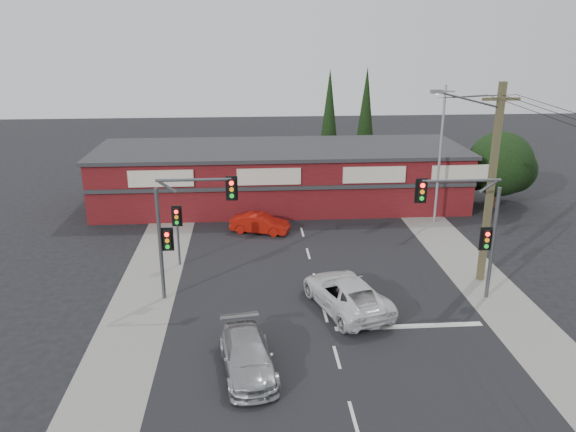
{
  "coord_description": "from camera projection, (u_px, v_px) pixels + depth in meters",
  "views": [
    {
      "loc": [
        -3.29,
        -22.68,
        12.34
      ],
      "look_at": [
        -1.46,
        3.0,
        3.69
      ],
      "focal_mm": 35.0,
      "sensor_mm": 36.0,
      "label": 1
    }
  ],
  "objects": [
    {
      "name": "traffic_mast_left",
      "position": [
        182.0,
        220.0,
        25.81
      ],
      "size": [
        3.77,
        0.27,
        5.97
      ],
      "color": "#47494C",
      "rests_on": "ground"
    },
    {
      "name": "utility_pole",
      "position": [
        489.0,
        178.0,
        27.27
      ],
      "size": [
        4.38,
        0.59,
        10.0
      ],
      "color": "brown",
      "rests_on": "ground"
    },
    {
      "name": "red_sedan",
      "position": [
        260.0,
        223.0,
        35.46
      ],
      "size": [
        3.94,
        2.4,
        1.22
      ],
      "primitive_type": "imported",
      "rotation": [
        0.0,
        0.0,
        1.25
      ],
      "color": "#A5140A",
      "rests_on": "ground"
    },
    {
      "name": "shop_building",
      "position": [
        281.0,
        175.0,
        40.91
      ],
      "size": [
        27.3,
        8.4,
        4.22
      ],
      "color": "#541014",
      "rests_on": "ground"
    },
    {
      "name": "pedestal_signal",
      "position": [
        177.0,
        223.0,
        30.03
      ],
      "size": [
        0.55,
        0.27,
        3.38
      ],
      "color": "#47494C",
      "rests_on": "ground"
    },
    {
      "name": "conifer_far",
      "position": [
        366.0,
        111.0,
        48.91
      ],
      "size": [
        1.8,
        1.8,
        9.25
      ],
      "color": "#2D2116",
      "rests_on": "ground"
    },
    {
      "name": "silver_suv",
      "position": [
        247.0,
        356.0,
        21.04
      ],
      "size": [
        2.47,
        4.77,
        1.32
      ],
      "primitive_type": "imported",
      "rotation": [
        0.0,
        0.0,
        0.14
      ],
      "color": "#9FA2A5",
      "rests_on": "ground"
    },
    {
      "name": "traffic_mast_right",
      "position": [
        472.0,
        220.0,
        25.76
      ],
      "size": [
        3.96,
        0.27,
        5.97
      ],
      "color": "#47494C",
      "rests_on": "ground"
    },
    {
      "name": "verge_left",
      "position": [
        153.0,
        273.0,
        29.75
      ],
      "size": [
        3.0,
        70.0,
        0.02
      ],
      "primitive_type": "cube",
      "color": "gray",
      "rests_on": "ground"
    },
    {
      "name": "white_suv",
      "position": [
        346.0,
        293.0,
        25.79
      ],
      "size": [
        4.07,
        5.99,
        1.52
      ],
      "primitive_type": "imported",
      "rotation": [
        0.0,
        0.0,
        3.45
      ],
      "color": "silver",
      "rests_on": "ground"
    },
    {
      "name": "ground",
      "position": [
        324.0,
        313.0,
        25.6
      ],
      "size": [
        120.0,
        120.0,
        0.0
      ],
      "primitive_type": "plane",
      "color": "black",
      "rests_on": "ground"
    },
    {
      "name": "tree_cluster",
      "position": [
        500.0,
        166.0,
        40.27
      ],
      "size": [
        5.9,
        5.1,
        5.5
      ],
      "color": "#2D2116",
      "rests_on": "ground"
    },
    {
      "name": "stop_line",
      "position": [
        409.0,
        326.0,
        24.41
      ],
      "size": [
        6.5,
        0.35,
        0.01
      ],
      "primitive_type": "cube",
      "color": "silver",
      "rests_on": "ground"
    },
    {
      "name": "lane_dashes",
      "position": [
        315.0,
        280.0,
        28.9
      ],
      "size": [
        0.12,
        44.59,
        0.01
      ],
      "color": "silver",
      "rests_on": "ground"
    },
    {
      "name": "conifer_near",
      "position": [
        329.0,
        115.0,
        46.78
      ],
      "size": [
        1.8,
        1.8,
        9.25
      ],
      "color": "#2D2116",
      "rests_on": "ground"
    },
    {
      "name": "road_strip",
      "position": [
        312.0,
        268.0,
        30.33
      ],
      "size": [
        14.0,
        70.0,
        0.01
      ],
      "primitive_type": "cube",
      "color": "black",
      "rests_on": "ground"
    },
    {
      "name": "power_lines",
      "position": [
        563.0,
        121.0,
        20.96
      ],
      "size": [
        2.01,
        29.0,
        1.22
      ],
      "color": "black",
      "rests_on": "ground"
    },
    {
      "name": "verge_right",
      "position": [
        465.0,
        264.0,
        30.9
      ],
      "size": [
        3.0,
        70.0,
        0.02
      ],
      "primitive_type": "cube",
      "color": "gray",
      "rests_on": "ground"
    },
    {
      "name": "steel_pole",
      "position": [
        440.0,
        153.0,
        36.06
      ],
      "size": [
        1.2,
        0.16,
        9.0
      ],
      "color": "gray",
      "rests_on": "ground"
    }
  ]
}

